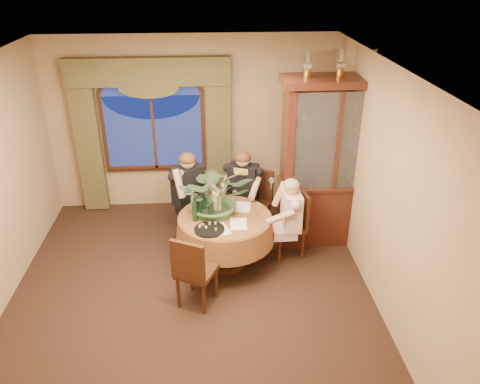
{
  "coord_description": "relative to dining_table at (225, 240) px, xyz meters",
  "views": [
    {
      "loc": [
        0.29,
        -4.67,
        3.81
      ],
      "look_at": [
        0.65,
        0.66,
        1.1
      ],
      "focal_mm": 35.0,
      "sensor_mm": 36.0,
      "label": 1
    }
  ],
  "objects": [
    {
      "name": "arched_transom",
      "position": [
        -1.05,
        1.77,
        1.71
      ],
      "size": [
        1.6,
        0.06,
        0.44
      ],
      "primitive_type": null,
      "color": "navy",
      "rests_on": "wall_back"
    },
    {
      "name": "chair_right",
      "position": [
        0.87,
        0.17,
        0.1
      ],
      "size": [
        0.49,
        0.49,
        0.96
      ],
      "primitive_type": "cube",
      "rotation": [
        0.0,
        0.0,
        -4.52
      ],
      "color": "black",
      "rests_on": "floor"
    },
    {
      "name": "ceiling",
      "position": [
        -0.45,
        -0.66,
        2.42
      ],
      "size": [
        5.0,
        5.0,
        0.0
      ],
      "primitive_type": "plane",
      "rotation": [
        3.14,
        0.0,
        0.0
      ],
      "color": "white",
      "rests_on": "wall_back"
    },
    {
      "name": "swag_valance",
      "position": [
        -1.05,
        1.69,
        1.9
      ],
      "size": [
        2.45,
        0.16,
        0.42
      ],
      "primitive_type": null,
      "color": "#484426",
      "rests_on": "wall_back"
    },
    {
      "name": "person_back",
      "position": [
        -0.5,
        0.69,
        0.32
      ],
      "size": [
        0.67,
        0.66,
        1.39
      ],
      "primitive_type": null,
      "rotation": [
        0.0,
        0.0,
        -2.52
      ],
      "color": "black",
      "rests_on": "floor"
    },
    {
      "name": "wall_right",
      "position": [
        1.8,
        -0.66,
        1.02
      ],
      "size": [
        0.0,
        5.0,
        5.0
      ],
      "primitive_type": "plane",
      "rotation": [
        1.57,
        0.0,
        -1.57
      ],
      "color": "#A0835A",
      "rests_on": "ground"
    },
    {
      "name": "china_cabinet",
      "position": [
        1.52,
        0.57,
        0.84
      ],
      "size": [
        1.49,
        0.59,
        2.42
      ],
      "primitive_type": "cube",
      "color": "black",
      "rests_on": "floor"
    },
    {
      "name": "wine_glass_person_pink",
      "position": [
        0.44,
        0.01,
        0.46
      ],
      "size": [
        0.07,
        0.07,
        0.18
      ],
      "primitive_type": null,
      "color": "silver",
      "rests_on": "dining_table"
    },
    {
      "name": "window",
      "position": [
        -1.05,
        1.77,
        0.92
      ],
      "size": [
        1.62,
        0.1,
        1.32
      ],
      "primitive_type": null,
      "color": "navy",
      "rests_on": "wall_back"
    },
    {
      "name": "wine_bottle_2",
      "position": [
        -0.33,
        -0.02,
        0.54
      ],
      "size": [
        0.07,
        0.07,
        0.33
      ],
      "primitive_type": "cylinder",
      "color": "black",
      "rests_on": "dining_table"
    },
    {
      "name": "cheese_platter",
      "position": [
        -0.2,
        -0.34,
        0.39
      ],
      "size": [
        0.38,
        0.38,
        0.02
      ],
      "primitive_type": "cylinder",
      "color": "black",
      "rests_on": "dining_table"
    },
    {
      "name": "chair_back_right",
      "position": [
        0.47,
        0.82,
        0.1
      ],
      "size": [
        0.57,
        0.57,
        0.96
      ],
      "primitive_type": "cube",
      "rotation": [
        0.0,
        0.0,
        -3.67
      ],
      "color": "black",
      "rests_on": "floor"
    },
    {
      "name": "stoneware_vase",
      "position": [
        -0.11,
        0.14,
        0.52
      ],
      "size": [
        0.15,
        0.15,
        0.29
      ],
      "primitive_type": null,
      "color": "tan",
      "rests_on": "dining_table"
    },
    {
      "name": "chair_back",
      "position": [
        -0.45,
        0.84,
        0.1
      ],
      "size": [
        0.57,
        0.57,
        0.96
      ],
      "primitive_type": "cube",
      "rotation": [
        0.0,
        0.0,
        -2.65
      ],
      "color": "black",
      "rests_on": "floor"
    },
    {
      "name": "wine_bottle_3",
      "position": [
        -0.4,
        0.09,
        0.54
      ],
      "size": [
        0.07,
        0.07,
        0.33
      ],
      "primitive_type": "cylinder",
      "color": "tan",
      "rests_on": "dining_table"
    },
    {
      "name": "wine_glass_person_scarf",
      "position": [
        0.15,
        0.41,
        0.46
      ],
      "size": [
        0.07,
        0.07,
        0.18
      ],
      "primitive_type": null,
      "color": "silver",
      "rests_on": "dining_table"
    },
    {
      "name": "oil_lamp_right",
      "position": [
        1.94,
        0.57,
        2.22
      ],
      "size": [
        0.11,
        0.11,
        0.34
      ],
      "primitive_type": null,
      "color": "#A5722D",
      "rests_on": "china_cabinet"
    },
    {
      "name": "wine_glass_person_back",
      "position": [
        -0.25,
        0.35,
        0.46
      ],
      "size": [
        0.07,
        0.07,
        0.18
      ],
      "primitive_type": null,
      "color": "silver",
      "rests_on": "dining_table"
    },
    {
      "name": "person_scarf",
      "position": [
        0.3,
        0.8,
        0.3
      ],
      "size": [
        0.61,
        0.58,
        1.34
      ],
      "primitive_type": null,
      "rotation": [
        0.0,
        0.0,
        -3.5
      ],
      "color": "black",
      "rests_on": "floor"
    },
    {
      "name": "wine_bottle_1",
      "position": [
        -0.28,
        0.16,
        0.54
      ],
      "size": [
        0.07,
        0.07,
        0.33
      ],
      "primitive_type": "cylinder",
      "color": "black",
      "rests_on": "dining_table"
    },
    {
      "name": "wine_bottle_4",
      "position": [
        -0.39,
        -0.08,
        0.54
      ],
      "size": [
        0.07,
        0.07,
        0.33
      ],
      "primitive_type": "cylinder",
      "color": "black",
      "rests_on": "dining_table"
    },
    {
      "name": "centerpiece_plant",
      "position": [
        -0.11,
        0.14,
        0.99
      ],
      "size": [
        0.95,
        1.06,
        0.82
      ],
      "primitive_type": "imported",
      "color": "#3C5B36",
      "rests_on": "dining_table"
    },
    {
      "name": "oil_lamp_left",
      "position": [
        1.09,
        0.57,
        2.22
      ],
      "size": [
        0.11,
        0.11,
        0.34
      ],
      "primitive_type": null,
      "color": "#A5722D",
      "rests_on": "china_cabinet"
    },
    {
      "name": "oil_lamp_center",
      "position": [
        1.52,
        0.57,
        2.22
      ],
      "size": [
        0.11,
        0.11,
        0.34
      ],
      "primitive_type": null,
      "color": "#A5722D",
      "rests_on": "china_cabinet"
    },
    {
      "name": "dining_table",
      "position": [
        0.0,
        0.0,
        0.0
      ],
      "size": [
        1.47,
        1.47,
        0.75
      ],
      "primitive_type": "cylinder",
      "rotation": [
        0.0,
        0.0,
        -0.12
      ],
      "color": "maroon",
      "rests_on": "floor"
    },
    {
      "name": "person_pink",
      "position": [
        0.89,
        0.03,
        0.25
      ],
      "size": [
        0.42,
        0.46,
        1.25
      ],
      "primitive_type": null,
      "rotation": [
        0.0,
        0.0,
        -4.68
      ],
      "color": "beige",
      "rests_on": "floor"
    },
    {
      "name": "tasting_paper_1",
      "position": [
        0.25,
        0.23,
        0.38
      ],
      "size": [
        0.25,
        0.33,
        0.0
      ],
      "primitive_type": "cube",
      "rotation": [
        0.0,
        0.0,
        -0.13
      ],
      "color": "white",
      "rests_on": "dining_table"
    },
    {
      "name": "chair_front_left",
      "position": [
        -0.37,
        -0.77,
        0.1
      ],
      "size": [
        0.56,
        0.56,
        0.96
      ],
      "primitive_type": "cube",
      "rotation": [
        0.0,
        0.0,
        -0.45
      ],
      "color": "black",
      "rests_on": "floor"
    },
    {
      "name": "tasting_paper_2",
      "position": [
        -0.08,
        -0.33,
        0.38
      ],
      "size": [
        0.29,
        0.35,
        0.0
      ],
      "primitive_type": "cube",
      "rotation": [
        0.0,
        0.0,
        0.32
      ],
      "color": "white",
      "rests_on": "dining_table"
    },
    {
      "name": "wall_back",
      "position": [
        -0.45,
        1.84,
        1.02
      ],
      "size": [
        4.5,
        0.0,
        4.5
      ],
      "primitive_type": "plane",
      "rotation": [
        1.57,
        0.0,
        0.0
      ],
      "color": "#A0835A",
      "rests_on": "ground"
    },
    {
      "name": "floor",
      "position": [
        -0.45,
        -0.66,
        -0.38
      ],
      "size": [
        5.0,
        5.0,
        0.0
      ],
      "primitive_type": "plane",
      "color": "black",
      "rests_on": "ground"
    },
    {
      "name": "olive_bowl",
      "position": [
        0.03,
        -0.02,
        0.4
      ],
      "size": [
        0.16,
        0.16,
        0.05
      ],
      "primitive_type": "imported",
      "color": "#505A2C",
      "rests_on": "dining_table"
    },
    {
      "name": "drapery_right",
      "position": [
        -0.02,
        1.72,
        0.8
      ],
      "size": [
        0.38,
        0.14,
        2.32
      ],
      "primitive_type": "cube",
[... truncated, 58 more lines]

